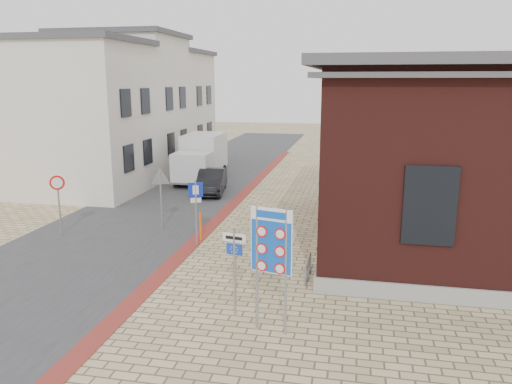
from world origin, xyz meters
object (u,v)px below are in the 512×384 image
Objects in this scene: sedan at (211,181)px; parking_sign at (196,201)px; essen_sign at (235,258)px; box_truck at (201,158)px; border_sign at (271,243)px; bollard at (201,227)px.

parking_sign reaches higher than sedan.
essen_sign is 0.97× the size of parking_sign.
box_truck reaches higher than essen_sign.
box_truck is 1.74× the size of border_sign.
sedan is 9.02m from parking_sign.
parking_sign is 2.22× the size of bollard.
essen_sign is 2.14× the size of bollard.
border_sign is at bearing -21.45° from essen_sign.
box_truck is at bearing 107.43° from bollard.
border_sign reaches higher than bollard.
box_truck is at bearing 107.17° from sedan.
parking_sign reaches higher than bollard.
sedan is 1.60× the size of parking_sign.
essen_sign is 6.54m from bollard.
sedan is at bearing 119.57° from essen_sign.
sedan is at bearing 125.89° from border_sign.
box_truck is 18.31m from essen_sign.
border_sign is (5.89, -14.73, 1.63)m from sedan.
sedan is 0.72× the size of box_truck.
bollard is (-0.00, 0.50, -1.14)m from parking_sign.
border_sign reaches higher than box_truck.
parking_sign is (-3.89, 6.00, -0.59)m from border_sign.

